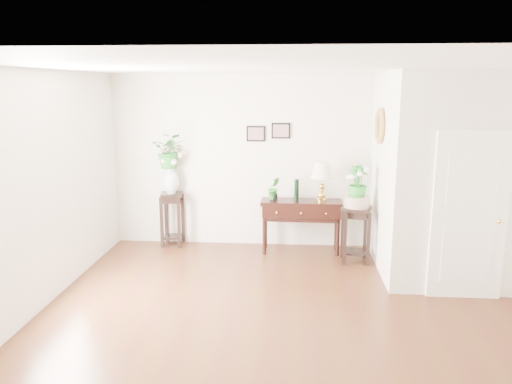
# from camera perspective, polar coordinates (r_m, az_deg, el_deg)

# --- Properties ---
(floor) EXTENTS (6.00, 5.50, 0.02)m
(floor) POSITION_cam_1_polar(r_m,az_deg,el_deg) (5.88, 4.48, -14.29)
(floor) COLOR #4E2C15
(floor) RESTS_ON ground
(ceiling) EXTENTS (6.00, 5.50, 0.02)m
(ceiling) POSITION_cam_1_polar(r_m,az_deg,el_deg) (5.27, 4.99, 14.14)
(ceiling) COLOR white
(ceiling) RESTS_ON ground
(wall_back) EXTENTS (6.00, 0.02, 2.80)m
(wall_back) POSITION_cam_1_polar(r_m,az_deg,el_deg) (8.11, 4.59, 3.47)
(wall_back) COLOR silver
(wall_back) RESTS_ON ground
(wall_front) EXTENTS (6.00, 0.02, 2.80)m
(wall_front) POSITION_cam_1_polar(r_m,az_deg,el_deg) (2.79, 5.12, -13.55)
(wall_front) COLOR silver
(wall_front) RESTS_ON ground
(wall_left) EXTENTS (0.02, 5.50, 2.80)m
(wall_left) POSITION_cam_1_polar(r_m,az_deg,el_deg) (6.15, -24.45, -0.33)
(wall_left) COLOR silver
(wall_left) RESTS_ON ground
(partition) EXTENTS (1.80, 1.95, 2.80)m
(partition) POSITION_cam_1_polar(r_m,az_deg,el_deg) (7.46, 20.98, 1.96)
(partition) COLOR silver
(partition) RESTS_ON floor
(door) EXTENTS (0.90, 0.05, 2.10)m
(door) POSITION_cam_1_polar(r_m,az_deg,el_deg) (6.60, 23.18, -2.56)
(door) COLOR white
(door) RESTS_ON floor
(art_print_left) EXTENTS (0.30, 0.02, 0.25)m
(art_print_left) POSITION_cam_1_polar(r_m,az_deg,el_deg) (8.06, -0.02, 6.68)
(art_print_left) COLOR black
(art_print_left) RESTS_ON wall_back
(art_print_right) EXTENTS (0.30, 0.02, 0.25)m
(art_print_right) POSITION_cam_1_polar(r_m,az_deg,el_deg) (8.03, 2.85, 7.01)
(art_print_right) COLOR black
(art_print_right) RESTS_ON wall_back
(wall_ornament) EXTENTS (0.07, 0.51, 0.51)m
(wall_ornament) POSITION_cam_1_polar(r_m,az_deg,el_deg) (7.29, 13.94, 7.34)
(wall_ornament) COLOR #B78C49
(wall_ornament) RESTS_ON partition
(console_table) EXTENTS (1.27, 0.45, 0.84)m
(console_table) POSITION_cam_1_polar(r_m,az_deg,el_deg) (7.95, 5.15, -3.94)
(console_table) COLOR black
(console_table) RESTS_ON floor
(table_lamp) EXTENTS (0.41, 0.41, 0.62)m
(table_lamp) POSITION_cam_1_polar(r_m,az_deg,el_deg) (7.79, 7.55, 1.49)
(table_lamp) COLOR gold
(table_lamp) RESTS_ON console_table
(green_vase) EXTENTS (0.08, 0.08, 0.34)m
(green_vase) POSITION_cam_1_polar(r_m,az_deg,el_deg) (7.81, 4.66, 0.24)
(green_vase) COLOR black
(green_vase) RESTS_ON console_table
(potted_plant) EXTENTS (0.24, 0.22, 0.35)m
(potted_plant) POSITION_cam_1_polar(r_m,az_deg,el_deg) (7.81, 2.06, 0.33)
(potted_plant) COLOR #228425
(potted_plant) RESTS_ON console_table
(plant_stand_a) EXTENTS (0.41, 0.41, 0.89)m
(plant_stand_a) POSITION_cam_1_polar(r_m,az_deg,el_deg) (8.36, -9.53, -3.08)
(plant_stand_a) COLOR black
(plant_stand_a) RESTS_ON floor
(porcelain_vase) EXTENTS (0.31, 0.31, 0.46)m
(porcelain_vase) POSITION_cam_1_polar(r_m,az_deg,el_deg) (8.22, -9.69, 1.44)
(porcelain_vase) COLOR silver
(porcelain_vase) RESTS_ON plant_stand_a
(lily_arrangement) EXTENTS (0.53, 0.47, 0.57)m
(lily_arrangement) POSITION_cam_1_polar(r_m,az_deg,el_deg) (8.15, -9.81, 4.63)
(lily_arrangement) COLOR #228425
(lily_arrangement) RESTS_ON porcelain_vase
(plant_stand_b) EXTENTS (0.50, 0.50, 0.85)m
(plant_stand_b) POSITION_cam_1_polar(r_m,az_deg,el_deg) (7.64, 11.28, -4.77)
(plant_stand_b) COLOR black
(plant_stand_b) RESTS_ON floor
(ceramic_bowl) EXTENTS (0.47, 0.47, 0.16)m
(ceramic_bowl) POSITION_cam_1_polar(r_m,az_deg,el_deg) (7.51, 11.44, -1.08)
(ceramic_bowl) COLOR #B9AE9B
(ceramic_bowl) RESTS_ON plant_stand_b
(narcissus) EXTENTS (0.29, 0.29, 0.50)m
(narcissus) POSITION_cam_1_polar(r_m,az_deg,el_deg) (7.45, 11.53, 1.09)
(narcissus) COLOR #228425
(narcissus) RESTS_ON ceramic_bowl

